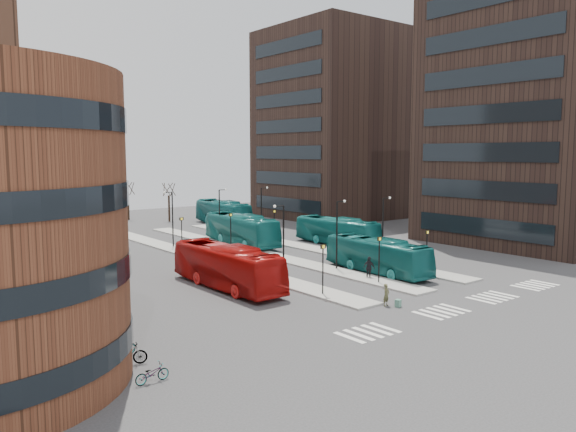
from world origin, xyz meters
TOP-DOWN VIEW (x-y plane):
  - ground at (0.00, 0.00)m, footprint 160.00×160.00m
  - island_left at (-4.00, 30.00)m, footprint 2.50×45.00m
  - island_mid at (2.00, 30.00)m, footprint 2.50×45.00m
  - island_right at (8.00, 30.00)m, footprint 2.50×45.00m
  - suitcase at (-2.39, 6.55)m, footprint 0.48×0.42m
  - red_bus at (-8.65, 18.40)m, footprint 2.89×12.14m
  - teal_bus_a at (4.63, 14.99)m, footprint 3.20×11.17m
  - teal_bus_b at (3.62, 34.97)m, footprint 3.96×12.83m
  - teal_bus_c at (12.20, 28.15)m, footprint 3.12×11.43m
  - teal_bus_d at (11.07, 51.07)m, footprint 4.46×13.26m
  - traveller at (-2.83, 7.22)m, footprint 0.61×0.46m
  - commuter_a at (-4.63, 17.84)m, footprint 0.96×0.78m
  - commuter_b at (2.35, 13.77)m, footprint 0.65×1.16m
  - commuter_c at (3.72, 14.12)m, footprint 0.69×1.13m
  - bicycle_near at (-21.00, 5.08)m, footprint 1.65×0.60m
  - bicycle_mid at (-21.00, 7.81)m, footprint 1.90×1.21m
  - bicycle_far at (-21.00, 9.09)m, footprint 1.95×0.86m
  - crosswalk_stripes at (1.75, 4.00)m, footprint 22.35×2.40m
  - tower_near at (31.98, 16.00)m, footprint 20.12×20.00m
  - tower_far at (31.98, 50.00)m, footprint 20.12×20.00m
  - sign_poles at (1.60, 23.00)m, footprint 12.45×22.12m
  - lamp_posts at (2.64, 28.00)m, footprint 14.04×20.24m
  - bare_trees at (2.67, 62.67)m, footprint 10.97×8.14m

SIDE VIEW (x-z plane):
  - ground at x=0.00m, z-range 0.00..0.00m
  - crosswalk_stripes at x=1.75m, z-range 0.00..0.01m
  - island_left at x=-4.00m, z-range 0.00..0.15m
  - island_mid at x=2.00m, z-range 0.00..0.15m
  - island_right at x=8.00m, z-range 0.00..0.15m
  - suitcase at x=-2.39m, z-range 0.00..0.51m
  - bicycle_near at x=-21.00m, z-range 0.00..0.86m
  - bicycle_far at x=-21.00m, z-range 0.00..0.99m
  - bicycle_mid at x=-21.00m, z-range 0.00..1.11m
  - traveller at x=-2.83m, z-range 0.00..1.54m
  - commuter_c at x=3.72m, z-range 0.00..1.71m
  - commuter_a at x=-4.63m, z-range 0.00..1.82m
  - commuter_b at x=2.35m, z-range 0.00..1.86m
  - teal_bus_a at x=4.63m, z-range 0.00..3.07m
  - teal_bus_c at x=12.20m, z-range 0.00..3.16m
  - red_bus at x=-8.65m, z-range 0.00..3.38m
  - teal_bus_b at x=3.62m, z-range 0.00..3.52m
  - teal_bus_d at x=11.07m, z-range 0.00..3.62m
  - sign_poles at x=1.60m, z-range 0.58..4.23m
  - bare_trees at x=2.67m, z-range -0.22..5.67m
  - lamp_posts at x=2.64m, z-range 0.52..6.64m
  - tower_near at x=31.98m, z-range 0.00..30.00m
  - tower_far at x=31.98m, z-range 0.00..30.00m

